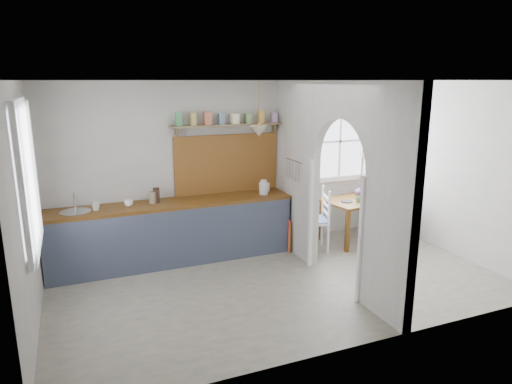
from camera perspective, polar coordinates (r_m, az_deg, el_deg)
name	(u,v)px	position (r m, az deg, el deg)	size (l,w,h in m)	color
floor	(282,283)	(6.13, 3.24, -11.34)	(5.80, 3.20, 0.01)	gray
ceiling	(285,80)	(5.55, 3.61, 13.77)	(5.80, 3.20, 0.01)	beige
walls	(283,187)	(5.70, 3.41, 0.58)	(5.81, 3.21, 2.60)	beige
partition	(330,171)	(6.04, 9.20, 2.66)	(0.12, 3.20, 2.60)	beige
kitchen_window	(24,178)	(5.11, -27.00, 1.56)	(0.10, 1.16, 1.50)	white
nook_window	(340,141)	(7.85, 10.44, 6.26)	(1.76, 0.10, 1.30)	white
counter	(173,231)	(6.80, -10.28, -4.82)	(3.50, 0.60, 0.90)	brown
sink	(76,212)	(6.52, -21.63, -2.40)	(0.40, 0.40, 0.02)	#B1B4BD
backsplash	(227,164)	(7.04, -3.65, 3.55)	(1.65, 0.03, 0.90)	brown
shelf	(228,121)	(6.88, -3.50, 8.81)	(1.75, 0.20, 0.21)	olive
pendant_lamp	(259,131)	(6.70, 0.37, 7.63)	(0.26, 0.26, 0.16)	beige
utensil_rail	(294,161)	(6.72, 4.82, 3.90)	(0.02, 0.02, 0.50)	#B1B4BD
dining_table	(358,220)	(7.74, 12.61, -3.41)	(1.14, 0.76, 0.71)	brown
chair_left	(312,219)	(7.16, 7.07, -3.42)	(0.45, 0.45, 0.99)	white
chair_right	(398,208)	(8.20, 17.29, -1.97)	(0.42, 0.42, 0.92)	white
kettle	(264,187)	(6.97, 0.95, 0.61)	(0.18, 0.15, 0.22)	silver
mug_a	(96,206)	(6.49, -19.39, -1.68)	(0.12, 0.12, 0.11)	silver
mug_b	(129,203)	(6.55, -15.64, -1.35)	(0.12, 0.12, 0.09)	white
knife_block	(156,195)	(6.67, -12.35, -0.40)	(0.09, 0.13, 0.20)	black
jar	(152,198)	(6.63, -12.83, -0.68)	(0.10, 0.10, 0.17)	gray
towel_magenta	(289,235)	(7.07, 4.12, -5.43)	(0.02, 0.03, 0.50)	#D32E63
towel_orange	(290,237)	(7.06, 4.21, -5.69)	(0.02, 0.03, 0.53)	#C96516
bowl	(375,196)	(7.75, 14.62, -0.46)	(0.34, 0.34, 0.08)	silver
table_cup	(358,199)	(7.45, 12.64, -0.88)	(0.10, 0.10, 0.09)	#5A9956
plate	(347,201)	(7.43, 11.27, -1.16)	(0.18, 0.18, 0.01)	black
vase	(360,191)	(7.81, 12.88, 0.16)	(0.18, 0.18, 0.19)	#603D65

